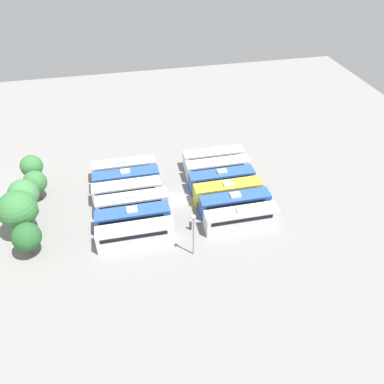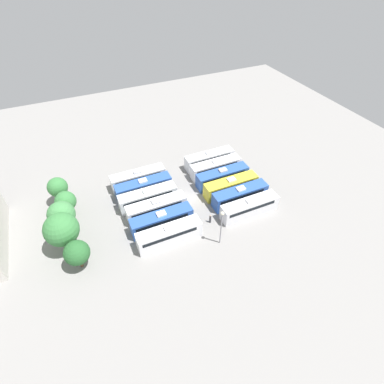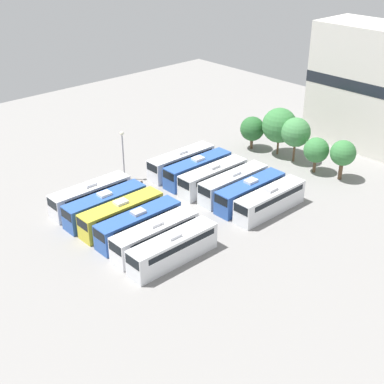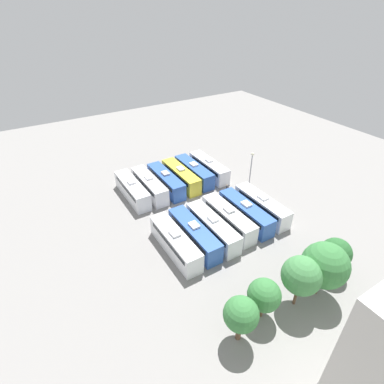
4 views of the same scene
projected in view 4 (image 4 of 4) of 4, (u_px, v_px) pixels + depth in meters
name	position (u px, v px, depth m)	size (l,w,h in m)	color
ground_plane	(194.00, 206.00, 52.67)	(115.47, 115.47, 0.00)	gray
bus_0	(209.00, 167.00, 61.06)	(2.63, 11.10, 3.52)	silver
bus_1	(194.00, 171.00, 59.60)	(2.63, 11.10, 3.52)	#2D56A8
bus_2	(181.00, 176.00, 58.06)	(2.63, 11.10, 3.52)	gold
bus_3	(166.00, 181.00, 56.56)	(2.63, 11.10, 3.52)	#2D56A8
bus_4	(149.00, 185.00, 55.24)	(2.63, 11.10, 3.52)	white
bus_5	(132.00, 190.00, 53.92)	(2.63, 11.10, 3.52)	silver
bus_6	(262.00, 205.00, 49.75)	(2.63, 11.10, 3.52)	white
bus_7	(246.00, 212.00, 48.18)	(2.63, 11.10, 3.52)	#2D56A8
bus_8	(228.00, 218.00, 46.87)	(2.63, 11.10, 3.52)	silver
bus_9	(213.00, 227.00, 45.00)	(2.63, 11.10, 3.52)	silver
bus_10	(194.00, 234.00, 43.72)	(2.63, 11.10, 3.52)	#2D56A8
bus_11	(175.00, 242.00, 42.20)	(2.63, 11.10, 3.52)	silver
worker_person	(227.00, 189.00, 55.73)	(0.36, 0.36, 1.79)	#333338
light_pole	(251.00, 164.00, 55.12)	(0.60, 0.60, 7.38)	gray
tree_0	(336.00, 253.00, 38.06)	(3.94, 3.94, 5.41)	brown
tree_1	(325.00, 265.00, 34.40)	(5.48, 5.48, 7.60)	brown
tree_2	(301.00, 276.00, 33.18)	(4.49, 4.49, 7.05)	brown
tree_3	(264.00, 295.00, 32.51)	(3.73, 3.73, 5.40)	brown
tree_4	(241.00, 315.00, 29.93)	(3.68, 3.68, 5.93)	brown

